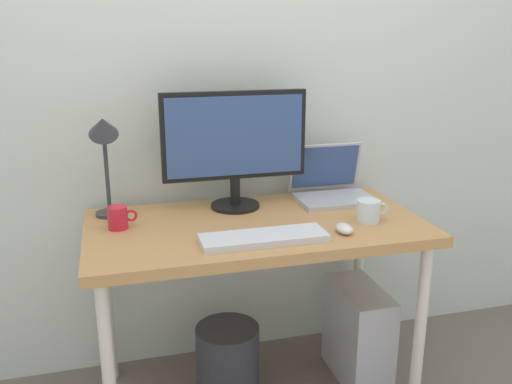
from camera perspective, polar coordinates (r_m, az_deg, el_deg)
name	(u,v)px	position (r m, az deg, el deg)	size (l,w,h in m)	color
back_wall	(231,69)	(2.35, -2.56, 12.63)	(4.40, 0.04, 2.60)	silver
desk	(256,240)	(2.11, 0.00, -5.05)	(1.27, 0.66, 0.76)	#B7844C
monitor	(235,142)	(2.19, -2.23, 5.18)	(0.58, 0.20, 0.47)	black
laptop	(331,185)	(2.38, 7.79, 0.69)	(0.32, 0.27, 0.23)	#B2B2B7
desk_lamp	(104,142)	(2.13, -15.48, 5.01)	(0.11, 0.16, 0.42)	#333338
keyboard	(264,238)	(1.90, 0.80, -4.77)	(0.44, 0.14, 0.02)	silver
mouse	(344,229)	(1.99, 9.14, -3.77)	(0.06, 0.09, 0.03)	silver
coffee_mug	(118,218)	(2.07, -14.12, -2.59)	(0.11, 0.07, 0.08)	red
glass_cup	(369,211)	(2.12, 11.62, -1.93)	(0.12, 0.09, 0.08)	silver
computer_tower	(358,333)	(2.47, 10.54, -14.22)	(0.18, 0.36, 0.42)	#B2B2B7
wastebasket	(228,360)	(2.37, -2.95, -17.05)	(0.26, 0.26, 0.30)	#333338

